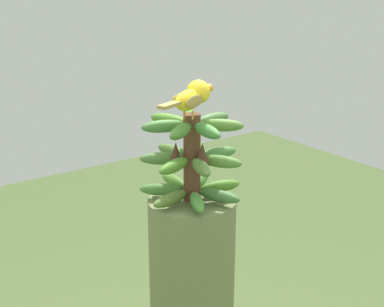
{
  "coord_description": "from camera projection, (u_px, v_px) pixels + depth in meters",
  "views": [
    {
      "loc": [
        -0.81,
        -1.11,
        1.94
      ],
      "look_at": [
        0.0,
        0.0,
        1.5
      ],
      "focal_mm": 52.37,
      "sensor_mm": 36.0,
      "label": 1
    }
  ],
  "objects": [
    {
      "name": "banana_bunch",
      "position": [
        192.0,
        158.0,
        1.45
      ],
      "size": [
        0.28,
        0.27,
        0.23
      ],
      "color": "brown",
      "rests_on": "banana_tree"
    },
    {
      "name": "perched_bird",
      "position": [
        193.0,
        96.0,
        1.37
      ],
      "size": [
        0.21,
        0.09,
        0.09
      ],
      "color": "#C68933",
      "rests_on": "banana_bunch"
    }
  ]
}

